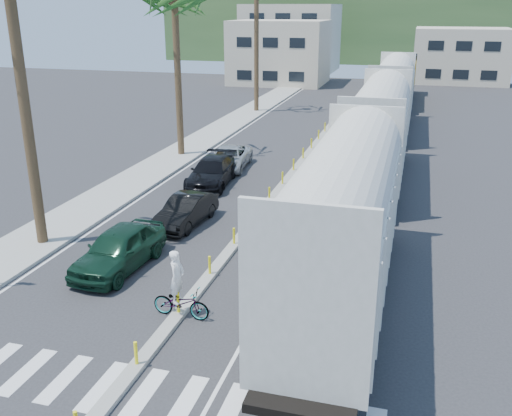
# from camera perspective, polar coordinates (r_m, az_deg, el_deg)

# --- Properties ---
(ground) EXTENTS (140.00, 140.00, 0.00)m
(ground) POSITION_cam_1_polar(r_m,az_deg,el_deg) (17.85, -10.31, -13.69)
(ground) COLOR #28282B
(ground) RESTS_ON ground
(sidewalk) EXTENTS (3.00, 90.00, 0.15)m
(sidewalk) POSITION_cam_1_polar(r_m,az_deg,el_deg) (42.39, -6.14, 6.31)
(sidewalk) COLOR gray
(sidewalk) RESTS_ON ground
(rails) EXTENTS (1.56, 100.00, 0.06)m
(rails) POSITION_cam_1_polar(r_m,az_deg,el_deg) (42.44, 12.73, 5.89)
(rails) COLOR black
(rails) RESTS_ON ground
(median) EXTENTS (0.45, 60.00, 0.85)m
(median) POSITION_cam_1_polar(r_m,az_deg,el_deg) (35.29, 3.76, 3.70)
(median) COLOR gray
(median) RESTS_ON ground
(crosswalk) EXTENTS (14.00, 2.20, 0.01)m
(crosswalk) POSITION_cam_1_polar(r_m,az_deg,el_deg) (16.41, -13.45, -17.23)
(crosswalk) COLOR silver
(crosswalk) RESTS_ON ground
(lane_markings) EXTENTS (9.42, 90.00, 0.01)m
(lane_markings) POSITION_cam_1_polar(r_m,az_deg,el_deg) (40.52, 2.28, 5.69)
(lane_markings) COLOR silver
(lane_markings) RESTS_ON ground
(freight_train) EXTENTS (3.00, 60.94, 5.85)m
(freight_train) POSITION_cam_1_polar(r_m,az_deg,el_deg) (38.75, 12.74, 8.97)
(freight_train) COLOR beige
(freight_train) RESTS_ON ground
(buildings) EXTENTS (38.00, 27.00, 10.00)m
(buildings) POSITION_cam_1_polar(r_m,az_deg,el_deg) (86.15, 7.03, 15.84)
(buildings) COLOR #C2B39A
(buildings) RESTS_ON ground
(hillside) EXTENTS (80.00, 20.00, 12.00)m
(hillside) POSITION_cam_1_polar(r_m,az_deg,el_deg) (113.55, 12.78, 17.21)
(hillside) COLOR #385628
(hillside) RESTS_ON ground
(car_lead) EXTENTS (2.55, 5.11, 1.66)m
(car_lead) POSITION_cam_1_polar(r_m,az_deg,el_deg) (22.72, -13.54, -3.98)
(car_lead) COLOR #103120
(car_lead) RESTS_ON ground
(car_second) EXTENTS (2.17, 4.48, 1.40)m
(car_second) POSITION_cam_1_polar(r_m,az_deg,el_deg) (26.74, -7.01, -0.26)
(car_second) COLOR black
(car_second) RESTS_ON ground
(car_third) EXTENTS (3.10, 5.67, 1.53)m
(car_third) POSITION_cam_1_polar(r_m,az_deg,el_deg) (32.64, -4.45, 3.61)
(car_third) COLOR black
(car_third) RESTS_ON ground
(car_rear) EXTENTS (2.99, 5.21, 1.35)m
(car_rear) POSITION_cam_1_polar(r_m,az_deg,el_deg) (36.04, -2.73, 5.03)
(car_rear) COLOR #B9BCBE
(car_rear) RESTS_ON ground
(cyclist) EXTENTS (0.90, 2.04, 2.35)m
(cyclist) POSITION_cam_1_polar(r_m,az_deg,el_deg) (18.97, -7.60, -8.72)
(cyclist) COLOR #9EA0A5
(cyclist) RESTS_ON ground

